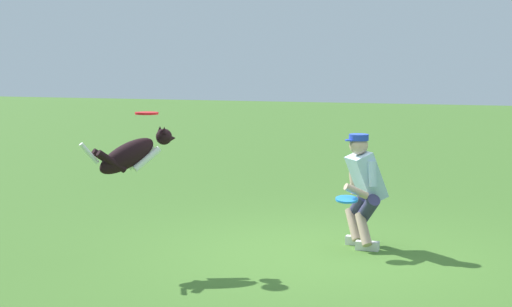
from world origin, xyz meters
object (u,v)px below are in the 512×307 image
person (363,187)px  frisbee_held (347,199)px  dog (132,154)px  frisbee_flying (147,113)px

person → frisbee_held: bearing=38.4°
dog → frisbee_held: 2.38m
frisbee_flying → frisbee_held: bearing=-151.8°
frisbee_flying → frisbee_held: frisbee_flying is taller
frisbee_held → frisbee_flying: bearing=28.2°
person → dog: (2.09, 1.56, 0.46)m
person → frisbee_flying: (1.99, 1.39, 0.87)m
dog → frisbee_flying: (-0.09, -0.17, 0.41)m
person → frisbee_flying: frisbee_flying is taller
person → dog: dog is taller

